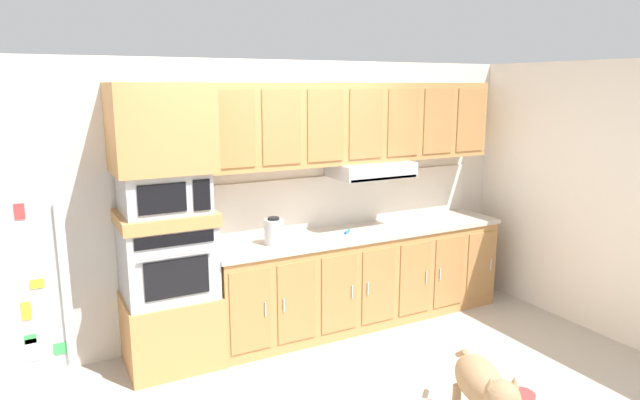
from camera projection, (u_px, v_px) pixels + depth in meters
ground_plane at (311, 377)px, 4.42m from camera, size 9.60×9.60×0.00m
back_kitchen_wall at (256, 199)px, 5.13m from camera, size 6.20×0.12×2.50m
side_panel_right at (565, 192)px, 5.45m from camera, size 0.12×7.10×2.50m
refrigerator at (9, 288)px, 3.90m from camera, size 0.76×0.73×1.76m
oven_base_cabinet at (172, 329)px, 4.60m from camera, size 0.74×0.62×0.60m
built_in_oven at (168, 260)px, 4.47m from camera, size 0.70×0.62×0.60m
appliance_mid_shelf at (165, 218)px, 4.40m from camera, size 0.74×0.62×0.10m
microwave at (164, 192)px, 4.36m from camera, size 0.64×0.54×0.32m
appliance_upper_cabinet at (160, 128)px, 4.26m from camera, size 0.74×0.62×0.68m
lower_cabinet_run at (361, 278)px, 5.40m from camera, size 2.94×0.63×0.88m
countertop_slab at (362, 232)px, 5.31m from camera, size 2.98×0.64×0.04m
backsplash_panel at (347, 199)px, 5.51m from camera, size 2.98×0.02×0.50m
upper_cabinet_with_hood at (357, 126)px, 5.22m from camera, size 2.94×0.48×0.88m
screwdriver at (348, 232)px, 5.19m from camera, size 0.17×0.17×0.03m
electric_kettle at (274, 232)px, 4.82m from camera, size 0.17×0.17×0.24m
dog at (483, 386)px, 3.59m from camera, size 0.46×0.88×0.58m
dog_food_bowl at (521, 397)px, 4.09m from camera, size 0.20×0.20×0.06m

